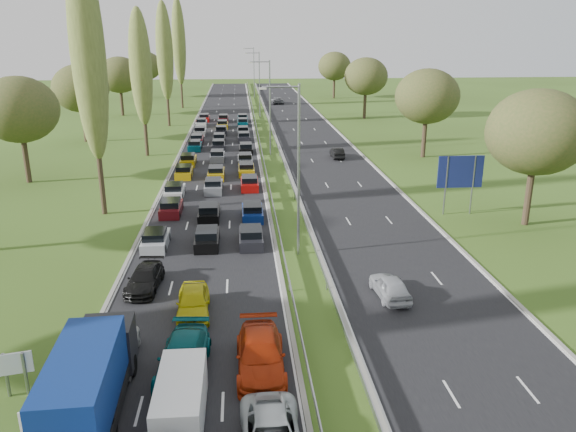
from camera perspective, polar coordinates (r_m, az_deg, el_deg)
name	(u,v)px	position (r m, az deg, el deg)	size (l,w,h in m)	color
ground	(270,152)	(75.94, -1.88, 6.53)	(260.00, 260.00, 0.00)	#334B17
near_carriageway	(220,149)	(78.33, -6.96, 6.76)	(10.50, 215.00, 0.04)	black
far_carriageway	(317,147)	(79.01, 2.95, 6.97)	(10.50, 215.00, 0.04)	black
central_reservation	(269,144)	(78.28, -1.99, 7.29)	(2.36, 215.00, 0.32)	gray
lamp_columns	(270,109)	(72.99, -1.84, 10.84)	(0.18, 140.18, 12.00)	gray
poplar_row	(123,61)	(63.69, -16.41, 14.87)	(2.80, 127.80, 22.44)	#2D2116
woodland_left	(6,114)	(61.68, -26.72, 9.23)	(8.00, 166.00, 11.10)	#2D2116
woodland_right	(452,104)	(65.76, 16.28, 10.84)	(8.00, 153.00, 11.10)	#2D2116
traffic_queue_fill	(218,154)	(73.00, -7.09, 6.29)	(9.11, 67.68, 0.80)	#B2B7BC
near_car_2	(111,353)	(28.58, -17.54, -13.17)	(2.19, 4.76, 1.32)	silver
near_car_3	(145,279)	(35.98, -14.35, -6.19)	(1.85, 4.55, 1.32)	black
near_car_7	(183,358)	(27.24, -10.59, -13.96)	(2.16, 5.32, 1.54)	#054F54
near_car_8	(193,302)	(32.21, -9.61, -8.61)	(1.81, 4.49, 1.53)	#B6AE0C
near_car_11	(261,355)	(26.98, -2.81, -13.91)	(2.25, 5.54, 1.61)	#A2260A
far_car_0	(390,286)	(34.34, 10.33, -7.04)	(1.64, 4.07, 1.39)	#A3A6AC
far_car_1	(337,153)	(72.18, 5.02, 6.41)	(1.38, 3.95, 1.30)	black
far_car_2	(277,100)	(130.52, -1.10, 11.68)	(2.40, 5.20, 1.44)	gray
blue_lorry	(91,380)	(24.76, -19.42, -15.46)	(2.31, 8.32, 3.51)	black
white_van_rear	(181,396)	(24.45, -10.79, -17.57)	(1.86, 4.75, 1.91)	white
info_sign	(15,368)	(27.66, -26.01, -13.72)	(1.49, 0.42, 2.10)	gray
direction_sign	(460,174)	(50.66, 17.10, 4.06)	(4.00, 0.16, 5.20)	gray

